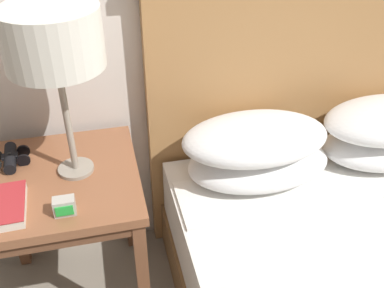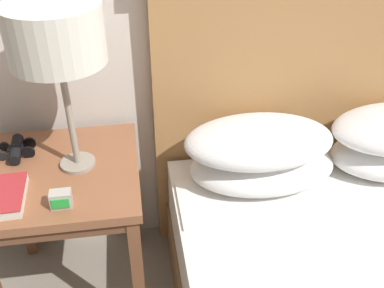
{
  "view_description": "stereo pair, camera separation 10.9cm",
  "coord_description": "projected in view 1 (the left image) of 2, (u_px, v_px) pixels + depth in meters",
  "views": [
    {
      "loc": [
        -0.51,
        -0.71,
        1.68
      ],
      "look_at": [
        -0.2,
        0.6,
        0.76
      ],
      "focal_mm": 42.0,
      "sensor_mm": 36.0,
      "label": 1
    },
    {
      "loc": [
        -0.4,
        -0.73,
        1.68
      ],
      "look_at": [
        -0.2,
        0.6,
        0.76
      ],
      "focal_mm": 42.0,
      "sensor_mm": 36.0,
      "label": 2
    }
  ],
  "objects": [
    {
      "name": "alarm_clock",
      "position": [
        64.0,
        206.0,
        1.45
      ],
      "size": [
        0.07,
        0.05,
        0.06
      ],
      "color": "#B7B2A8",
      "rests_on": "nightstand"
    },
    {
      "name": "book_on_nightstand",
      "position": [
        5.0,
        207.0,
        1.47
      ],
      "size": [
        0.14,
        0.22,
        0.04
      ],
      "color": "silver",
      "rests_on": "nightstand"
    },
    {
      "name": "table_lamp",
      "position": [
        53.0,
        41.0,
        1.37
      ],
      "size": [
        0.31,
        0.31,
        0.6
      ],
      "color": "gray",
      "rests_on": "nightstand"
    },
    {
      "name": "binoculars_pair",
      "position": [
        11.0,
        158.0,
        1.68
      ],
      "size": [
        0.14,
        0.16,
        0.05
      ],
      "color": "black",
      "rests_on": "nightstand"
    },
    {
      "name": "nightstand",
      "position": [
        62.0,
        195.0,
        1.67
      ],
      "size": [
        0.58,
        0.58,
        0.66
      ],
      "color": "brown",
      "rests_on": "ground_plane"
    }
  ]
}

